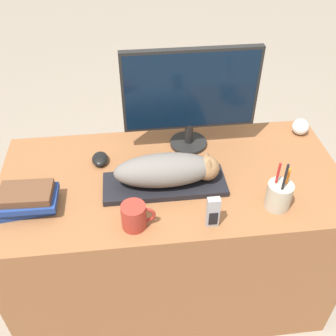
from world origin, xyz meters
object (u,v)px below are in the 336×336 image
at_px(keyboard, 165,184).
at_px(cat, 170,170).
at_px(computer_mouse, 100,159).
at_px(monitor, 191,94).
at_px(pen_cup, 279,195).
at_px(phone, 213,212).
at_px(coffee_mug, 135,216).
at_px(baseball, 300,127).
at_px(book_stack, 26,199).

height_order(keyboard, cat, cat).
bearing_deg(computer_mouse, monitor, 11.56).
distance_m(cat, pen_cup, 0.41).
bearing_deg(cat, phone, -59.84).
relative_size(computer_mouse, coffee_mug, 0.76).
xyz_separation_m(keyboard, pen_cup, (0.40, -0.15, 0.04)).
height_order(baseball, phone, phone).
height_order(cat, pen_cup, pen_cup).
relative_size(cat, book_stack, 1.72).
bearing_deg(monitor, baseball, 2.99).
bearing_deg(computer_mouse, pen_cup, -26.70).
height_order(cat, phone, cat).
height_order(computer_mouse, book_stack, book_stack).
height_order(computer_mouse, coffee_mug, coffee_mug).
distance_m(cat, baseball, 0.70).
xyz_separation_m(computer_mouse, baseball, (0.91, 0.11, 0.02)).
xyz_separation_m(cat, pen_cup, (0.38, -0.15, -0.03)).
bearing_deg(computer_mouse, phone, -44.69).
xyz_separation_m(monitor, pen_cup, (0.27, -0.41, -0.20)).
xyz_separation_m(keyboard, coffee_mug, (-0.13, -0.19, 0.04)).
xyz_separation_m(phone, book_stack, (-0.66, 0.16, -0.02)).
relative_size(phone, book_stack, 0.53).
bearing_deg(book_stack, coffee_mug, -18.71).
bearing_deg(cat, keyboard, 180.00).
bearing_deg(book_stack, monitor, 25.87).
bearing_deg(phone, cat, 120.16).
xyz_separation_m(pen_cup, baseball, (0.25, 0.44, -0.02)).
height_order(computer_mouse, pen_cup, pen_cup).
bearing_deg(pen_cup, computer_mouse, 153.30).
relative_size(monitor, book_stack, 2.36).
relative_size(keyboard, baseball, 6.41).
bearing_deg(book_stack, pen_cup, -5.88).
relative_size(keyboard, computer_mouse, 5.20).
bearing_deg(pen_cup, phone, -166.20).
xyz_separation_m(cat, book_stack, (-0.54, -0.06, -0.04)).
height_order(keyboard, phone, phone).
relative_size(cat, computer_mouse, 4.41).
bearing_deg(monitor, coffee_mug, -120.21).
relative_size(monitor, coffee_mug, 4.61).
bearing_deg(pen_cup, baseball, 59.90).
height_order(keyboard, computer_mouse, computer_mouse).
relative_size(keyboard, phone, 3.80).
bearing_deg(keyboard, book_stack, -173.81).
height_order(monitor, phone, monitor).
distance_m(keyboard, phone, 0.26).
xyz_separation_m(coffee_mug, baseball, (0.78, 0.47, -0.01)).
height_order(keyboard, coffee_mug, coffee_mug).
relative_size(monitor, baseball, 7.45).
bearing_deg(computer_mouse, coffee_mug, -70.77).
bearing_deg(baseball, phone, -135.64).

